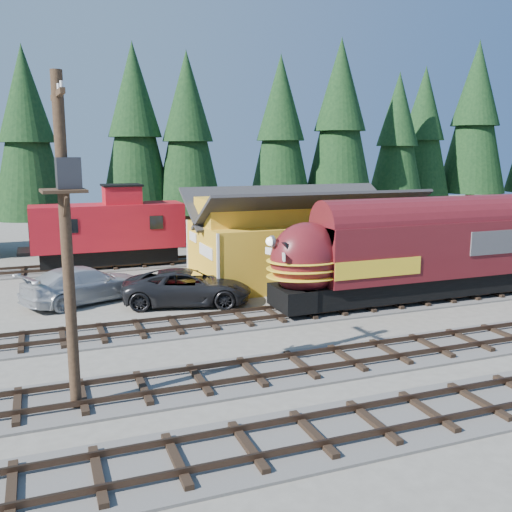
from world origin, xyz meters
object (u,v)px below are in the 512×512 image
object	(u,v)px
depot	(303,229)
locomotive	(400,257)
utility_pole	(67,224)
caboose	(109,230)
pickup_truck_a	(188,287)
pickup_truck_b	(84,284)

from	to	relation	value
depot	locomotive	distance (m)	6.87
depot	locomotive	bearing A→B (deg)	-72.00
depot	utility_pole	bearing A→B (deg)	-135.85
depot	locomotive	world-z (taller)	depot
caboose	pickup_truck_a	distance (m)	10.84
caboose	pickup_truck_b	bearing A→B (deg)	-105.22
utility_pole	pickup_truck_a	xyz separation A→B (m)	(5.82, 10.03, -4.52)
locomotive	utility_pole	distance (m)	17.06
utility_pole	depot	bearing A→B (deg)	40.07
caboose	locomotive	bearing A→B (deg)	-49.26
utility_pole	pickup_truck_b	size ratio (longest dim) A/B	1.54
locomotive	utility_pole	size ratio (longest dim) A/B	1.52
caboose	utility_pole	world-z (taller)	utility_pole
locomotive	pickup_truck_b	size ratio (longest dim) A/B	2.33
utility_pole	pickup_truck_a	size ratio (longest dim) A/B	1.53
locomotive	pickup_truck_b	xyz separation A→B (m)	(-14.30, 5.77, -1.42)
depot	pickup_truck_a	size ratio (longest dim) A/B	2.08
locomotive	utility_pole	bearing A→B (deg)	-157.29
locomotive	caboose	size ratio (longest dim) A/B	1.53
pickup_truck_b	utility_pole	bearing A→B (deg)	150.41
depot	pickup_truck_a	bearing A→B (deg)	-158.66
utility_pole	pickup_truck_b	bearing A→B (deg)	80.39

